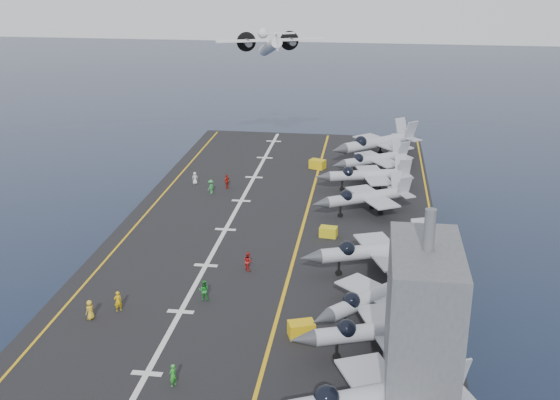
# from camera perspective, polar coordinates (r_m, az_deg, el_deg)

# --- Properties ---
(ground) EXTENTS (500.00, 500.00, 0.00)m
(ground) POSITION_cam_1_polar(r_m,az_deg,el_deg) (87.18, -0.36, -8.96)
(ground) COLOR #142135
(ground) RESTS_ON ground
(hull) EXTENTS (36.00, 90.00, 10.00)m
(hull) POSITION_cam_1_polar(r_m,az_deg,el_deg) (84.86, -0.37, -6.00)
(hull) COLOR #56595E
(hull) RESTS_ON ground
(flight_deck) EXTENTS (38.00, 92.00, 0.40)m
(flight_deck) POSITION_cam_1_polar(r_m,az_deg,el_deg) (82.71, -0.37, -2.77)
(flight_deck) COLOR black
(flight_deck) RESTS_ON hull
(foul_line) EXTENTS (0.35, 90.00, 0.02)m
(foul_line) POSITION_cam_1_polar(r_m,az_deg,el_deg) (82.28, 1.70, -2.73)
(foul_line) COLOR gold
(foul_line) RESTS_ON flight_deck
(landing_centerline) EXTENTS (0.50, 90.00, 0.02)m
(landing_centerline) POSITION_cam_1_polar(r_m,az_deg,el_deg) (83.62, -4.45, -2.40)
(landing_centerline) COLOR silver
(landing_centerline) RESTS_ON flight_deck
(deck_edge_port) EXTENTS (0.25, 90.00, 0.02)m
(deck_edge_port) POSITION_cam_1_polar(r_m,az_deg,el_deg) (86.50, -11.60, -1.98)
(deck_edge_port) COLOR gold
(deck_edge_port) RESTS_ON flight_deck
(deck_edge_stbd) EXTENTS (0.25, 90.00, 0.02)m
(deck_edge_stbd) POSITION_cam_1_polar(r_m,az_deg,el_deg) (82.27, 12.51, -3.24)
(deck_edge_stbd) COLOR gold
(deck_edge_stbd) RESTS_ON flight_deck
(island_superstructure) EXTENTS (5.00, 10.00, 15.00)m
(island_superstructure) POSITION_cam_1_polar(r_m,az_deg,el_deg) (51.76, 11.58, -8.53)
(island_superstructure) COLOR #56595E
(island_superstructure) RESTS_ON flight_deck
(fighter_jet_0) EXTENTS (18.26, 15.67, 5.35)m
(fighter_jet_0) POSITION_cam_1_polar(r_m,az_deg,el_deg) (50.64, 7.56, -15.41)
(fighter_jet_0) COLOR #979FA9
(fighter_jet_0) RESTS_ON flight_deck
(fighter_jet_1) EXTENTS (15.84, 13.07, 4.72)m
(fighter_jet_1) POSITION_cam_1_polar(r_m,az_deg,el_deg) (58.79, 8.29, -10.34)
(fighter_jet_1) COLOR #A1A8B3
(fighter_jet_1) RESTS_ON flight_deck
(fighter_jet_2) EXTENTS (15.31, 15.57, 4.55)m
(fighter_jet_2) POSITION_cam_1_polar(r_m,az_deg,el_deg) (64.17, 7.67, -7.63)
(fighter_jet_2) COLOR gray
(fighter_jet_2) RESTS_ON flight_deck
(fighter_jet_3) EXTENTS (16.71, 13.97, 4.95)m
(fighter_jet_3) POSITION_cam_1_polar(r_m,az_deg,el_deg) (72.69, 7.83, -4.01)
(fighter_jet_3) COLOR #929AA1
(fighter_jet_3) RESTS_ON flight_deck
(fighter_jet_5) EXTENTS (15.85, 14.19, 4.59)m
(fighter_jet_5) POSITION_cam_1_polar(r_m,az_deg,el_deg) (88.35, 7.10, 0.34)
(fighter_jet_5) COLOR #91999E
(fighter_jet_5) RESTS_ON flight_deck
(fighter_jet_6) EXTENTS (15.07, 11.99, 4.58)m
(fighter_jet_6) POSITION_cam_1_polar(r_m,az_deg,el_deg) (96.89, 7.22, 2.12)
(fighter_jet_6) COLOR #A1A9B1
(fighter_jet_6) RESTS_ON flight_deck
(fighter_jet_7) EXTENTS (15.34, 14.31, 4.43)m
(fighter_jet_7) POSITION_cam_1_polar(r_m,az_deg,el_deg) (104.40, 7.68, 3.38)
(fighter_jet_7) COLOR #A1ABB1
(fighter_jet_7) RESTS_ON flight_deck
(fighter_jet_8) EXTENTS (18.95, 18.35, 5.51)m
(fighter_jet_8) POSITION_cam_1_polar(r_m,az_deg,el_deg) (111.52, 7.98, 4.74)
(fighter_jet_8) COLOR #98A1A7
(fighter_jet_8) RESTS_ON flight_deck
(tow_cart_a) EXTENTS (2.58, 2.12, 1.33)m
(tow_cart_a) POSITION_cam_1_polar(r_m,az_deg,el_deg) (61.54, 1.75, -10.45)
(tow_cart_a) COLOR gold
(tow_cart_a) RESTS_ON flight_deck
(tow_cart_b) EXTENTS (2.12, 1.53, 1.18)m
(tow_cart_b) POSITION_cam_1_polar(r_m,az_deg,el_deg) (81.42, 3.95, -2.59)
(tow_cart_b) COLOR gold
(tow_cart_b) RESTS_ON flight_deck
(tow_cart_c) EXTENTS (2.64, 2.20, 1.35)m
(tow_cart_c) POSITION_cam_1_polar(r_m,az_deg,el_deg) (106.08, 3.06, 2.93)
(tow_cart_c) COLOR gold
(tow_cart_c) RESTS_ON flight_deck
(crew_0) EXTENTS (1.13, 1.33, 1.87)m
(crew_0) POSITION_cam_1_polar(r_m,az_deg,el_deg) (66.18, -15.18, -8.61)
(crew_0) COLOR gold
(crew_0) RESTS_ON flight_deck
(crew_1) EXTENTS (1.44, 1.40, 2.01)m
(crew_1) POSITION_cam_1_polar(r_m,az_deg,el_deg) (66.88, -13.03, -8.02)
(crew_1) COLOR gold
(crew_1) RESTS_ON flight_deck
(crew_2) EXTENTS (1.25, 0.85, 2.04)m
(crew_2) POSITION_cam_1_polar(r_m,az_deg,el_deg) (67.50, -6.19, -7.29)
(crew_2) COLOR #1E8E2D
(crew_2) RESTS_ON flight_deck
(crew_3) EXTENTS (1.14, 1.37, 1.95)m
(crew_3) POSITION_cam_1_polar(r_m,az_deg,el_deg) (95.48, -5.64, 1.08)
(crew_3) COLOR green
(crew_3) RESTS_ON flight_deck
(crew_4) EXTENTS (1.24, 1.43, 2.01)m
(crew_4) POSITION_cam_1_polar(r_m,az_deg,el_deg) (97.38, -4.33, 1.52)
(crew_4) COLOR #AA1D0F
(crew_4) RESTS_ON flight_deck
(crew_5) EXTENTS (1.16, 0.88, 1.74)m
(crew_5) POSITION_cam_1_polar(r_m,az_deg,el_deg) (99.65, -6.93, 1.78)
(crew_5) COLOR silver
(crew_5) RESTS_ON flight_deck
(crew_6) EXTENTS (1.22, 1.37, 1.91)m
(crew_6) POSITION_cam_1_polar(r_m,az_deg,el_deg) (55.81, -8.70, -13.89)
(crew_6) COLOR green
(crew_6) RESTS_ON flight_deck
(crew_7) EXTENTS (1.38, 1.43, 1.99)m
(crew_7) POSITION_cam_1_polar(r_m,az_deg,el_deg) (73.02, -2.61, -4.99)
(crew_7) COLOR #B21919
(crew_7) RESTS_ON flight_deck
(transport_plane) EXTENTS (24.30, 20.28, 4.91)m
(transport_plane) POSITION_cam_1_polar(r_m,az_deg,el_deg) (137.00, -0.80, 12.35)
(transport_plane) COLOR silver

